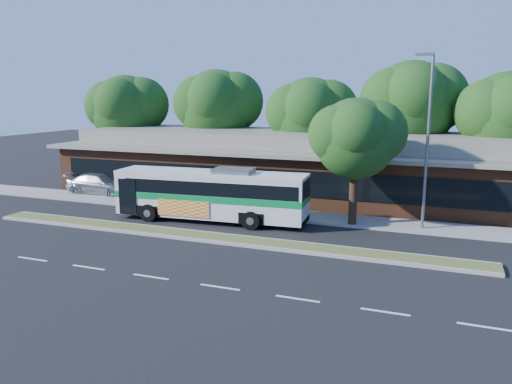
# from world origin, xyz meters

# --- Properties ---
(ground) EXTENTS (120.00, 120.00, 0.00)m
(ground) POSITION_xyz_m (0.00, 0.00, 0.00)
(ground) COLOR black
(ground) RESTS_ON ground
(median_strip) EXTENTS (26.00, 1.10, 0.15)m
(median_strip) POSITION_xyz_m (0.00, 0.60, 0.07)
(median_strip) COLOR #475724
(median_strip) RESTS_ON ground
(sidewalk) EXTENTS (44.00, 2.60, 0.12)m
(sidewalk) POSITION_xyz_m (0.00, 6.40, 0.06)
(sidewalk) COLOR gray
(sidewalk) RESTS_ON ground
(parking_lot) EXTENTS (14.00, 12.00, 0.01)m
(parking_lot) POSITION_xyz_m (-18.00, 10.00, 0.01)
(parking_lot) COLOR black
(parking_lot) RESTS_ON ground
(plaza_building) EXTENTS (33.20, 11.20, 4.45)m
(plaza_building) POSITION_xyz_m (0.00, 12.99, 2.13)
(plaza_building) COLOR brown
(plaza_building) RESTS_ON ground
(lamp_post) EXTENTS (0.93, 0.18, 9.07)m
(lamp_post) POSITION_xyz_m (9.56, 6.00, 4.90)
(lamp_post) COLOR slate
(lamp_post) RESTS_ON ground
(tree_bg_a) EXTENTS (6.47, 5.80, 8.63)m
(tree_bg_a) POSITION_xyz_m (-14.58, 15.14, 5.87)
(tree_bg_a) COLOR black
(tree_bg_a) RESTS_ON ground
(tree_bg_b) EXTENTS (6.69, 6.00, 9.00)m
(tree_bg_b) POSITION_xyz_m (-6.57, 16.14, 6.14)
(tree_bg_b) COLOR black
(tree_bg_b) RESTS_ON ground
(tree_bg_c) EXTENTS (6.24, 5.60, 8.26)m
(tree_bg_c) POSITION_xyz_m (1.40, 15.13, 5.59)
(tree_bg_c) COLOR black
(tree_bg_c) RESTS_ON ground
(tree_bg_d) EXTENTS (6.91, 6.20, 9.37)m
(tree_bg_d) POSITION_xyz_m (8.45, 16.15, 6.42)
(tree_bg_d) COLOR black
(tree_bg_d) RESTS_ON ground
(transit_bus) EXTENTS (11.03, 3.15, 3.06)m
(transit_bus) POSITION_xyz_m (-1.60, 3.80, 1.70)
(transit_bus) COLOR silver
(transit_bus) RESTS_ON ground
(sedan) EXTENTS (5.18, 2.17, 1.49)m
(sedan) POSITION_xyz_m (-12.30, 7.80, 0.75)
(sedan) COLOR #AEB0B5
(sedan) RESTS_ON ground
(sidewalk_tree) EXTENTS (4.79, 4.30, 6.89)m
(sidewalk_tree) POSITION_xyz_m (6.31, 5.64, 4.83)
(sidewalk_tree) COLOR black
(sidewalk_tree) RESTS_ON ground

